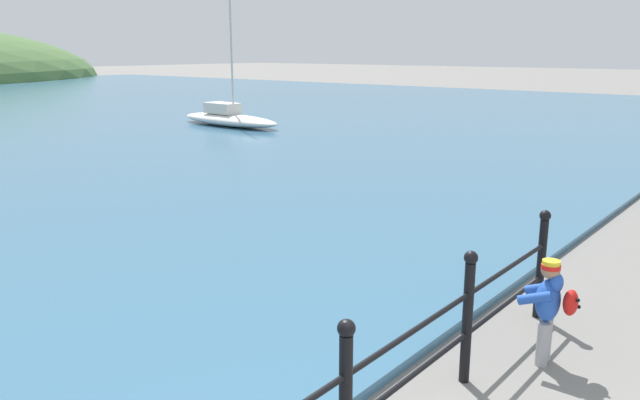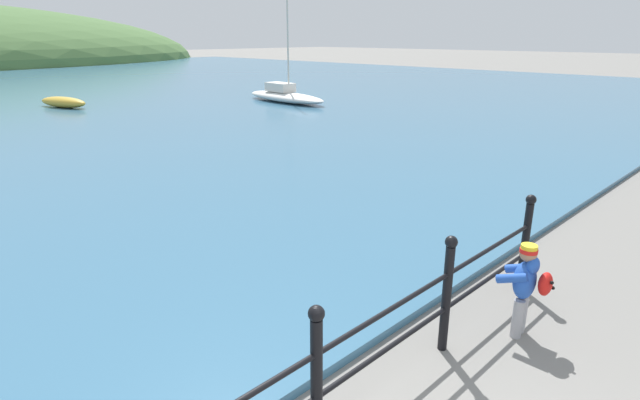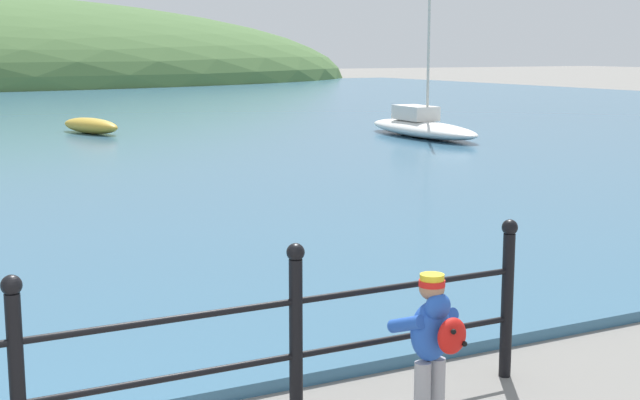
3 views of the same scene
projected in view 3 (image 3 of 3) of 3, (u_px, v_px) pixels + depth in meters
The scene contains 4 objects.
iron_railing at pixel (17, 372), 5.02m from camera, with size 7.15×0.12×1.21m.
child_in_coat at pixel (433, 334), 5.81m from camera, with size 0.42×0.55×1.00m.
boat_twin_mast at pixel (421, 126), 24.18m from camera, with size 1.60×5.01×5.87m.
boat_blue_hull at pixel (91, 126), 25.16m from camera, with size 1.46×2.65×0.44m.
Camera 3 is at (-0.47, -3.53, 2.44)m, focal length 50.00 mm.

